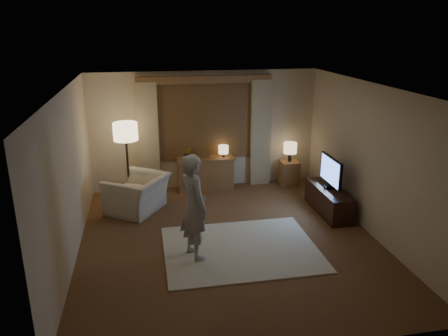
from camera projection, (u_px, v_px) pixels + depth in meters
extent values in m
cube|color=brown|center=(229.00, 241.00, 7.49)|extent=(5.00, 5.50, 0.02)
cube|color=silver|center=(230.00, 87.00, 6.67)|extent=(5.00, 5.50, 0.02)
cube|color=beige|center=(205.00, 130.00, 9.66)|extent=(5.00, 0.02, 2.60)
cube|color=beige|center=(282.00, 251.00, 4.51)|extent=(5.00, 0.02, 2.60)
cube|color=beige|center=(68.00, 178.00, 6.64)|extent=(0.02, 5.50, 2.60)
cube|color=beige|center=(372.00, 160.00, 7.52)|extent=(0.02, 5.50, 2.60)
cube|color=black|center=(205.00, 119.00, 9.55)|extent=(2.00, 0.01, 1.70)
cube|color=brown|center=(205.00, 120.00, 9.54)|extent=(2.08, 0.04, 1.78)
cube|color=tan|center=(148.00, 138.00, 9.37)|extent=(0.45, 0.12, 2.40)
cube|color=tan|center=(261.00, 133.00, 9.81)|extent=(0.45, 0.12, 2.40)
cube|color=brown|center=(205.00, 80.00, 9.23)|extent=(2.90, 0.14, 0.16)
cube|color=beige|center=(241.00, 249.00, 7.20)|extent=(2.50, 2.00, 0.02)
cube|color=brown|center=(206.00, 175.00, 9.71)|extent=(1.20, 0.40, 0.70)
cube|color=brown|center=(206.00, 155.00, 9.57)|extent=(0.16, 0.02, 0.20)
imported|color=#999999|center=(187.00, 154.00, 9.48)|extent=(0.16, 0.13, 0.30)
cylinder|color=black|center=(223.00, 156.00, 9.65)|extent=(0.08, 0.08, 0.12)
cylinder|color=#FFD699|center=(223.00, 149.00, 9.60)|extent=(0.22, 0.22, 0.18)
cylinder|color=black|center=(130.00, 200.00, 9.16)|extent=(0.36, 0.36, 0.03)
cylinder|color=black|center=(128.00, 171.00, 8.95)|extent=(0.04, 0.04, 1.33)
cylinder|color=#FFD699|center=(125.00, 131.00, 8.69)|extent=(0.49, 0.49, 0.36)
imported|color=beige|center=(137.00, 194.00, 8.57)|extent=(1.41, 1.45, 0.72)
cube|color=brown|center=(289.00, 173.00, 10.02)|extent=(0.40, 0.40, 0.56)
cylinder|color=black|center=(290.00, 157.00, 9.90)|extent=(0.08, 0.08, 0.20)
cylinder|color=#FFD699|center=(290.00, 148.00, 9.83)|extent=(0.30, 0.30, 0.24)
cube|color=black|center=(329.00, 200.00, 8.54)|extent=(0.45, 1.40, 0.50)
cube|color=black|center=(330.00, 187.00, 8.45)|extent=(0.21, 0.10, 0.06)
cube|color=black|center=(331.00, 171.00, 8.35)|extent=(0.05, 0.88, 0.54)
cube|color=#5980F2|center=(330.00, 171.00, 8.34)|extent=(0.00, 0.81, 0.48)
imported|color=#B9B4AB|center=(194.00, 207.00, 6.70)|extent=(0.60, 0.72, 1.69)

